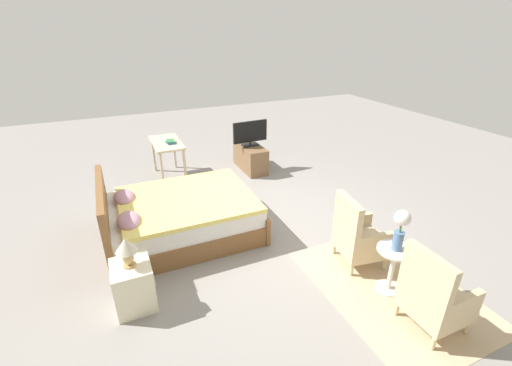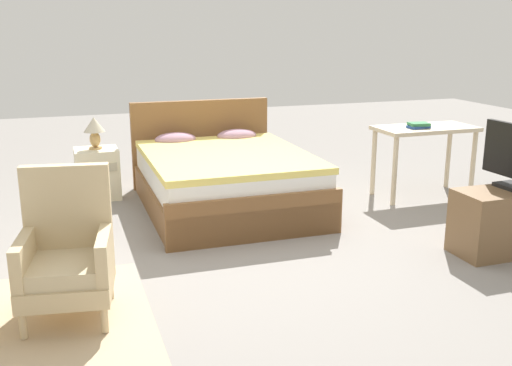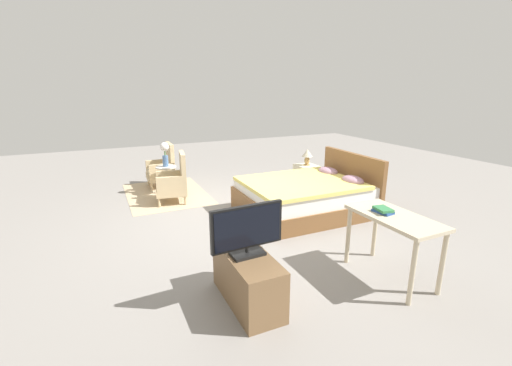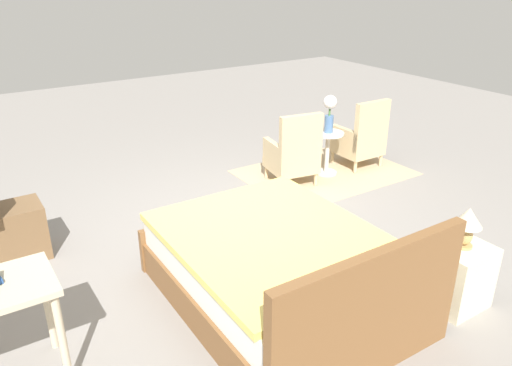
{
  "view_description": "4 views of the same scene",
  "coord_description": "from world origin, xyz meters",
  "px_view_note": "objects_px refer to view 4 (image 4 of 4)",
  "views": [
    {
      "loc": [
        -4.09,
        1.83,
        2.79
      ],
      "look_at": [
        0.26,
        -0.12,
        0.55
      ],
      "focal_mm": 24.0,
      "sensor_mm": 36.0,
      "label": 1
    },
    {
      "loc": [
        -1.36,
        -4.42,
        1.77
      ],
      "look_at": [
        0.09,
        -0.13,
        0.57
      ],
      "focal_mm": 42.0,
      "sensor_mm": 36.0,
      "label": 2
    },
    {
      "loc": [
        4.78,
        -1.98,
        2.09
      ],
      "look_at": [
        -0.06,
        0.28,
        0.57
      ],
      "focal_mm": 24.0,
      "sensor_mm": 36.0,
      "label": 3
    },
    {
      "loc": [
        2.15,
        3.77,
        2.49
      ],
      "look_at": [
        -0.09,
        0.33,
        0.71
      ],
      "focal_mm": 35.0,
      "sensor_mm": 36.0,
      "label": 4
    }
  ],
  "objects_px": {
    "armchair_by_window_left": "(361,139)",
    "armchair_by_window_right": "(294,155)",
    "side_table": "(327,148)",
    "table_lamp": "(468,222)",
    "nightstand": "(457,275)",
    "bed": "(282,272)",
    "flower_vase": "(330,110)"
  },
  "relations": [
    {
      "from": "armchair_by_window_left",
      "to": "table_lamp",
      "type": "distance_m",
      "value": 3.06
    },
    {
      "from": "table_lamp",
      "to": "side_table",
      "type": "bearing_deg",
      "value": -109.46
    },
    {
      "from": "armchair_by_window_right",
      "to": "side_table",
      "type": "xyz_separation_m",
      "value": [
        -0.57,
        -0.03,
        -0.03
      ]
    },
    {
      "from": "side_table",
      "to": "armchair_by_window_right",
      "type": "bearing_deg",
      "value": 2.98
    },
    {
      "from": "armchair_by_window_right",
      "to": "side_table",
      "type": "height_order",
      "value": "armchair_by_window_right"
    },
    {
      "from": "bed",
      "to": "armchair_by_window_left",
      "type": "height_order",
      "value": "bed"
    },
    {
      "from": "armchair_by_window_right",
      "to": "bed",
      "type": "bearing_deg",
      "value": 50.97
    },
    {
      "from": "bed",
      "to": "armchair_by_window_left",
      "type": "bearing_deg",
      "value": -144.58
    },
    {
      "from": "armchair_by_window_left",
      "to": "table_lamp",
      "type": "bearing_deg",
      "value": 60.39
    },
    {
      "from": "armchair_by_window_left",
      "to": "flower_vase",
      "type": "distance_m",
      "value": 0.73
    },
    {
      "from": "armchair_by_window_left",
      "to": "nightstand",
      "type": "xyz_separation_m",
      "value": [
        1.5,
        2.64,
        -0.12
      ]
    },
    {
      "from": "bed",
      "to": "nightstand",
      "type": "bearing_deg",
      "value": 147.13
    },
    {
      "from": "bed",
      "to": "armchair_by_window_right",
      "type": "height_order",
      "value": "bed"
    },
    {
      "from": "armchair_by_window_left",
      "to": "flower_vase",
      "type": "relative_size",
      "value": 1.93
    },
    {
      "from": "flower_vase",
      "to": "nightstand",
      "type": "distance_m",
      "value": 2.89
    },
    {
      "from": "bed",
      "to": "flower_vase",
      "type": "relative_size",
      "value": 4.31
    },
    {
      "from": "bed",
      "to": "armchair_by_window_left",
      "type": "distance_m",
      "value": 3.26
    },
    {
      "from": "armchair_by_window_right",
      "to": "table_lamp",
      "type": "bearing_deg",
      "value": 81.9
    },
    {
      "from": "side_table",
      "to": "table_lamp",
      "type": "relative_size",
      "value": 1.7
    },
    {
      "from": "flower_vase",
      "to": "nightstand",
      "type": "height_order",
      "value": "flower_vase"
    },
    {
      "from": "armchair_by_window_right",
      "to": "nightstand",
      "type": "relative_size",
      "value": 1.75
    },
    {
      "from": "side_table",
      "to": "table_lamp",
      "type": "distance_m",
      "value": 2.86
    },
    {
      "from": "armchair_by_window_right",
      "to": "flower_vase",
      "type": "relative_size",
      "value": 1.93
    },
    {
      "from": "armchair_by_window_right",
      "to": "flower_vase",
      "type": "height_order",
      "value": "flower_vase"
    },
    {
      "from": "armchair_by_window_left",
      "to": "side_table",
      "type": "height_order",
      "value": "armchair_by_window_left"
    },
    {
      "from": "side_table",
      "to": "flower_vase",
      "type": "distance_m",
      "value": 0.5
    },
    {
      "from": "armchair_by_window_left",
      "to": "nightstand",
      "type": "relative_size",
      "value": 1.75
    },
    {
      "from": "bed",
      "to": "side_table",
      "type": "bearing_deg",
      "value": -137.56
    },
    {
      "from": "armchair_by_window_right",
      "to": "nightstand",
      "type": "xyz_separation_m",
      "value": [
        0.38,
        2.64,
        -0.12
      ]
    },
    {
      "from": "armchair_by_window_left",
      "to": "armchair_by_window_right",
      "type": "distance_m",
      "value": 1.13
    },
    {
      "from": "armchair_by_window_left",
      "to": "side_table",
      "type": "bearing_deg",
      "value": -3.12
    },
    {
      "from": "bed",
      "to": "armchair_by_window_right",
      "type": "relative_size",
      "value": 2.24
    }
  ]
}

